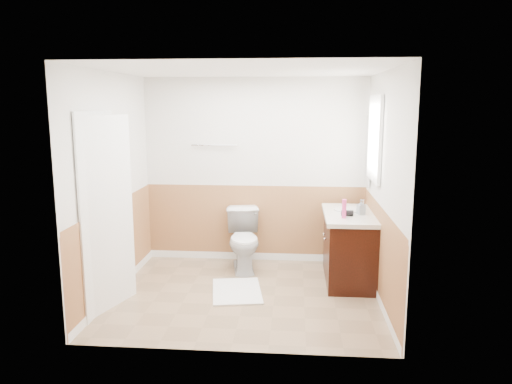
# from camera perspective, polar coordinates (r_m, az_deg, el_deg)

# --- Properties ---
(floor) EXTENTS (3.00, 3.00, 0.00)m
(floor) POSITION_cam_1_polar(r_m,az_deg,el_deg) (5.68, -1.24, -11.94)
(floor) COLOR #8C7051
(floor) RESTS_ON ground
(ceiling) EXTENTS (3.00, 3.00, 0.00)m
(ceiling) POSITION_cam_1_polar(r_m,az_deg,el_deg) (5.27, -1.35, 14.12)
(ceiling) COLOR white
(ceiling) RESTS_ON floor
(wall_back) EXTENTS (3.00, 0.00, 3.00)m
(wall_back) POSITION_cam_1_polar(r_m,az_deg,el_deg) (6.61, -0.11, 2.49)
(wall_back) COLOR silver
(wall_back) RESTS_ON floor
(wall_front) EXTENTS (3.00, 0.00, 3.00)m
(wall_front) POSITION_cam_1_polar(r_m,az_deg,el_deg) (4.07, -3.22, -2.48)
(wall_front) COLOR silver
(wall_front) RESTS_ON floor
(wall_left) EXTENTS (0.00, 3.00, 3.00)m
(wall_left) POSITION_cam_1_polar(r_m,az_deg,el_deg) (5.69, -16.50, 0.78)
(wall_left) COLOR silver
(wall_left) RESTS_ON floor
(wall_right) EXTENTS (0.00, 3.00, 3.00)m
(wall_right) POSITION_cam_1_polar(r_m,az_deg,el_deg) (5.39, 14.78, 0.35)
(wall_right) COLOR silver
(wall_right) RESTS_ON floor
(wainscot_back) EXTENTS (3.00, 0.00, 3.00)m
(wainscot_back) POSITION_cam_1_polar(r_m,az_deg,el_deg) (6.74, -0.12, -3.86)
(wainscot_back) COLOR #AE7045
(wainscot_back) RESTS_ON floor
(wainscot_front) EXTENTS (3.00, 0.00, 3.00)m
(wainscot_front) POSITION_cam_1_polar(r_m,az_deg,el_deg) (4.30, -3.09, -12.23)
(wainscot_front) COLOR #AE7045
(wainscot_front) RESTS_ON floor
(wainscot_left) EXTENTS (0.00, 2.60, 2.60)m
(wainscot_left) POSITION_cam_1_polar(r_m,az_deg,el_deg) (5.85, -16.02, -6.49)
(wainscot_left) COLOR #AE7045
(wainscot_left) RESTS_ON floor
(wainscot_right) EXTENTS (0.00, 2.60, 2.60)m
(wainscot_right) POSITION_cam_1_polar(r_m,az_deg,el_deg) (5.56, 14.31, -7.28)
(wainscot_right) COLOR #AE7045
(wainscot_right) RESTS_ON floor
(toilet) EXTENTS (0.56, 0.83, 0.78)m
(toilet) POSITION_cam_1_polar(r_m,az_deg,el_deg) (6.39, -1.40, -5.66)
(toilet) COLOR silver
(toilet) RESTS_ON floor
(bath_mat) EXTENTS (0.68, 0.88, 0.02)m
(bath_mat) POSITION_cam_1_polar(r_m,az_deg,el_deg) (5.75, -2.27, -11.53)
(bath_mat) COLOR white
(bath_mat) RESTS_ON floor
(vanity_cabinet) EXTENTS (0.55, 1.10, 0.80)m
(vanity_cabinet) POSITION_cam_1_polar(r_m,az_deg,el_deg) (6.09, 10.82, -6.58)
(vanity_cabinet) COLOR black
(vanity_cabinet) RESTS_ON floor
(vanity_knob_left) EXTENTS (0.03, 0.03, 0.03)m
(vanity_knob_left) POSITION_cam_1_polar(r_m,az_deg,el_deg) (5.93, 8.07, -5.45)
(vanity_knob_left) COLOR silver
(vanity_knob_left) RESTS_ON vanity_cabinet
(vanity_knob_right) EXTENTS (0.03, 0.03, 0.03)m
(vanity_knob_right) POSITION_cam_1_polar(r_m,az_deg,el_deg) (6.12, 7.97, -4.95)
(vanity_knob_right) COLOR #B3B4BA
(vanity_knob_right) RESTS_ON vanity_cabinet
(countertop) EXTENTS (0.60, 1.15, 0.05)m
(countertop) POSITION_cam_1_polar(r_m,az_deg,el_deg) (5.98, 10.86, -2.68)
(countertop) COLOR beige
(countertop) RESTS_ON vanity_cabinet
(sink_basin) EXTENTS (0.36, 0.36, 0.02)m
(sink_basin) POSITION_cam_1_polar(r_m,az_deg,el_deg) (6.12, 10.82, -2.04)
(sink_basin) COLOR silver
(sink_basin) RESTS_ON countertop
(faucet) EXTENTS (0.02, 0.02, 0.14)m
(faucet) POSITION_cam_1_polar(r_m,az_deg,el_deg) (6.13, 12.51, -1.51)
(faucet) COLOR silver
(faucet) RESTS_ON countertop
(lotion_bottle) EXTENTS (0.05, 0.05, 0.22)m
(lotion_bottle) POSITION_cam_1_polar(r_m,az_deg,el_deg) (5.68, 10.29, -1.95)
(lotion_bottle) COLOR #D1367B
(lotion_bottle) RESTS_ON countertop
(soap_dispenser) EXTENTS (0.11, 0.11, 0.18)m
(soap_dispenser) POSITION_cam_1_polar(r_m,az_deg,el_deg) (5.91, 12.22, -1.73)
(soap_dispenser) COLOR gray
(soap_dispenser) RESTS_ON countertop
(hair_dryer_body) EXTENTS (0.14, 0.07, 0.07)m
(hair_dryer_body) POSITION_cam_1_polar(r_m,az_deg,el_deg) (5.81, 10.65, -2.44)
(hair_dryer_body) COLOR black
(hair_dryer_body) RESTS_ON countertop
(hair_dryer_handle) EXTENTS (0.03, 0.03, 0.07)m
(hair_dryer_handle) POSITION_cam_1_polar(r_m,az_deg,el_deg) (5.85, 10.31, -2.64)
(hair_dryer_handle) COLOR black
(hair_dryer_handle) RESTS_ON countertop
(mirror_panel) EXTENTS (0.02, 0.35, 0.90)m
(mirror_panel) POSITION_cam_1_polar(r_m,az_deg,el_deg) (6.42, 13.02, 4.69)
(mirror_panel) COLOR silver
(mirror_panel) RESTS_ON wall_right
(window_frame) EXTENTS (0.04, 0.80, 1.00)m
(window_frame) POSITION_cam_1_polar(r_m,az_deg,el_deg) (5.90, 13.74, 6.13)
(window_frame) COLOR white
(window_frame) RESTS_ON wall_right
(window_glass) EXTENTS (0.01, 0.70, 0.90)m
(window_glass) POSITION_cam_1_polar(r_m,az_deg,el_deg) (5.90, 13.90, 6.13)
(window_glass) COLOR white
(window_glass) RESTS_ON wall_right
(door) EXTENTS (0.29, 0.78, 2.04)m
(door) POSITION_cam_1_polar(r_m,az_deg,el_deg) (5.28, -17.11, -2.50)
(door) COLOR white
(door) RESTS_ON wall_left
(door_frame) EXTENTS (0.02, 0.92, 2.10)m
(door_frame) POSITION_cam_1_polar(r_m,az_deg,el_deg) (5.31, -17.88, -2.37)
(door_frame) COLOR white
(door_frame) RESTS_ON wall_left
(door_knob) EXTENTS (0.06, 0.06, 0.06)m
(door_knob) POSITION_cam_1_polar(r_m,az_deg,el_deg) (5.58, -15.25, -2.48)
(door_knob) COLOR silver
(door_knob) RESTS_ON door
(towel_bar) EXTENTS (0.62, 0.02, 0.02)m
(towel_bar) POSITION_cam_1_polar(r_m,az_deg,el_deg) (6.59, -4.94, 5.49)
(towel_bar) COLOR silver
(towel_bar) RESTS_ON wall_back
(tp_holder_bar) EXTENTS (0.14, 0.02, 0.02)m
(tp_holder_bar) POSITION_cam_1_polar(r_m,az_deg,el_deg) (6.65, -1.02, -2.29)
(tp_holder_bar) COLOR silver
(tp_holder_bar) RESTS_ON wall_back
(tp_roll) EXTENTS (0.10, 0.11, 0.11)m
(tp_roll) POSITION_cam_1_polar(r_m,az_deg,el_deg) (6.65, -1.02, -2.29)
(tp_roll) COLOR white
(tp_roll) RESTS_ON tp_holder_bar
(tp_sheet) EXTENTS (0.10, 0.01, 0.16)m
(tp_sheet) POSITION_cam_1_polar(r_m,az_deg,el_deg) (6.67, -1.02, -3.21)
(tp_sheet) COLOR white
(tp_sheet) RESTS_ON tp_roll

